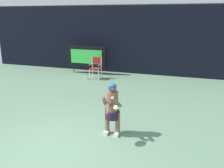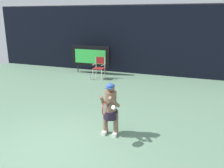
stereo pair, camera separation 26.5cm
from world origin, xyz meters
name	(u,v)px [view 1 (the left image)]	position (x,y,z in m)	size (l,w,h in m)	color
ground	(50,157)	(0.00, -0.19, -0.01)	(18.00, 22.00, 0.03)	slate
backdrop_screen	(136,40)	(0.00, 8.50, 1.81)	(18.00, 0.12, 3.66)	black
scoreboard	(87,56)	(-2.52, 7.64, 0.95)	(2.20, 0.21, 1.50)	black
umpire_chair	(96,67)	(-1.64, 6.73, 0.62)	(0.52, 0.44, 1.08)	white
water_bottle	(86,77)	(-2.01, 6.38, 0.12)	(0.07, 0.07, 0.27)	silver
tennis_player	(112,108)	(1.01, 1.29, 0.76)	(0.52, 0.59, 1.42)	white
tennis_racket	(108,108)	(1.05, 0.79, 0.94)	(0.03, 0.60, 0.31)	black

